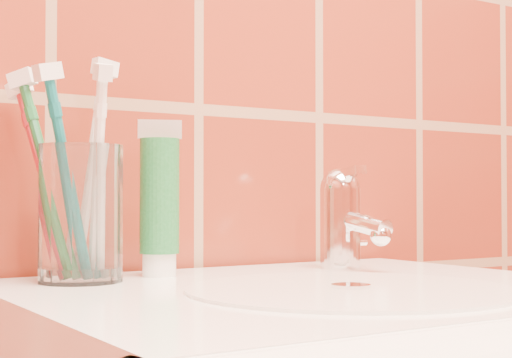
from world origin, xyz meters
TOP-DOWN VIEW (x-y plane):
  - glass_tumbler at (-0.18, 1.11)m, footprint 0.11×0.11m
  - toothpaste_tube at (-0.09, 1.12)m, footprint 0.05×0.04m
  - faucet at (0.14, 1.09)m, footprint 0.05×0.11m
  - toothbrush_0 at (-0.17, 1.12)m, footprint 0.07×0.07m
  - toothbrush_1 at (-0.20, 1.09)m, footprint 0.10×0.09m
  - toothbrush_2 at (-0.17, 1.09)m, footprint 0.04×0.11m
  - toothbrush_3 at (-0.21, 1.12)m, footprint 0.13×0.13m
  - toothbrush_4 at (-0.21, 1.14)m, footprint 0.13×0.17m

SIDE VIEW (x-z plane):
  - faucet at x=0.14m, z-range 0.85..0.97m
  - glass_tumbler at x=-0.18m, z-range 0.85..0.99m
  - toothpaste_tube at x=-0.09m, z-range 0.84..1.01m
  - toothbrush_4 at x=-0.21m, z-range 0.84..1.07m
  - toothbrush_3 at x=-0.21m, z-range 0.84..1.07m
  - toothbrush_1 at x=-0.20m, z-range 0.84..1.06m
  - toothbrush_2 at x=-0.17m, z-range 0.84..1.07m
  - toothbrush_0 at x=-0.17m, z-range 0.85..1.08m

